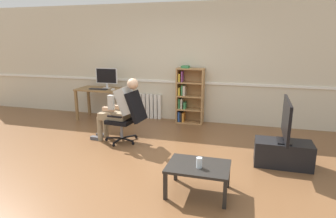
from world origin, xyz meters
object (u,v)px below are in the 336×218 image
Objects in this scene: imac_monitor at (107,77)px; tv_screen at (286,120)px; bookshelf at (188,96)px; tv_stand at (283,153)px; computer_mouse at (113,89)px; person_seated at (119,108)px; computer_desk at (104,93)px; office_chair at (128,115)px; keyboard at (98,89)px; coffee_table at (198,169)px; drinking_glass at (199,163)px; radiator at (148,106)px.

imac_monitor is 0.56× the size of tv_screen.
tv_stand is at bearing -44.94° from bookshelf.
computer_mouse is 1.37m from person_seated.
imac_monitor is at bearing 51.57° from computer_desk.
bookshelf reaches higher than tv_stand.
computer_desk is 0.94× the size of bookshelf.
office_chair reaches higher than computer_mouse.
tv_stand is (2.85, -0.30, -0.46)m from person_seated.
keyboard is 4.18m from tv_screen.
computer_desk is 3.89m from coffee_table.
person_seated is 2.28m from coffee_table.
imac_monitor is 0.56× the size of office_chair.
imac_monitor reaches higher than computer_desk.
person_seated is 2.90m from tv_stand.
computer_mouse is at bearing -166.29° from bookshelf.
office_chair is (1.25, -1.16, -0.24)m from keyboard.
drinking_glass is at bearing 54.67° from person_seated.
tv_screen is (3.81, -1.66, -0.31)m from imac_monitor.
coffee_table is (2.81, -2.58, -0.43)m from keyboard.
tv_screen is 1.26× the size of coffee_table.
tv_stand is at bearing -20.13° from keyboard.
keyboard is 3.42× the size of drinking_glass.
tv_stand is 0.86× the size of tv_screen.
office_chair is 1.28× the size of coffee_table.
computer_desk is 2.83× the size of keyboard.
tv_stand is at bearing -22.28° from computer_mouse.
keyboard is (-0.05, -0.14, 0.12)m from computer_desk.
drinking_glass is (-1.09, -1.21, -0.28)m from tv_screen.
imac_monitor is (0.06, 0.08, 0.39)m from computer_desk.
tv_screen is (2.85, -0.30, 0.07)m from person_seated.
office_chair is at bearing 136.78° from drinking_glass.
radiator is 3.59m from coffee_table.
person_seated is (0.71, -1.16, -0.12)m from computer_mouse.
bookshelf is at bearing 47.01° from tv_screen.
tv_screen is at bearing 45.90° from coffee_table.
keyboard is 0.37m from computer_mouse.
tv_screen reaches higher than drinking_glass.
bookshelf is 10.26× the size of drinking_glass.
imac_monitor is 0.41m from computer_mouse.
computer_desk is 0.36m from computer_mouse.
computer_desk is 1.11m from radiator.
person_seated is at bearing -54.72° from imac_monitor.
radiator is (0.91, 0.31, -0.73)m from imac_monitor.
computer_mouse is 3.89m from tv_stand.
radiator is at bearing 57.76° from tv_screen.
person_seated is 1.26× the size of tv_screen.
computer_desk is at bearing -158.23° from radiator.
bookshelf is 1.72× the size of coffee_table.
drinking_glass is at bearing -132.04° from tv_stand.
drinking_glass is (2.83, -2.65, -0.32)m from keyboard.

